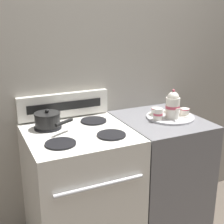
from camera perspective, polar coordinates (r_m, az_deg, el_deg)
wall_back at (r=2.41m, az=-2.56°, el=3.81°), size 6.00×0.05×2.20m
stove at (r=2.25m, az=-5.72°, el=-14.80°), size 0.69×0.70×0.95m
control_panel at (r=2.29m, az=-8.75°, el=1.25°), size 0.67×0.05×0.18m
side_counter at (r=2.50m, az=8.46°, el=-11.46°), size 0.57×0.67×0.94m
saucepan at (r=2.11m, az=-11.65°, el=-1.39°), size 0.23×0.27×0.12m
serving_tray at (r=2.34m, az=10.59°, el=-0.90°), size 0.35×0.35×0.01m
teapot at (r=2.27m, az=11.07°, el=1.25°), size 0.10×0.16×0.21m
teacup_left at (r=2.42m, az=10.66°, el=0.54°), size 0.11×0.11×0.05m
teacup_right at (r=2.34m, az=8.07°, el=0.10°), size 0.11×0.11×0.05m
teacup_front at (r=2.37m, az=13.12°, el=0.00°), size 0.11×0.11×0.05m
creamer_jug at (r=2.24m, az=8.41°, el=-0.36°), size 0.07×0.07×0.08m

